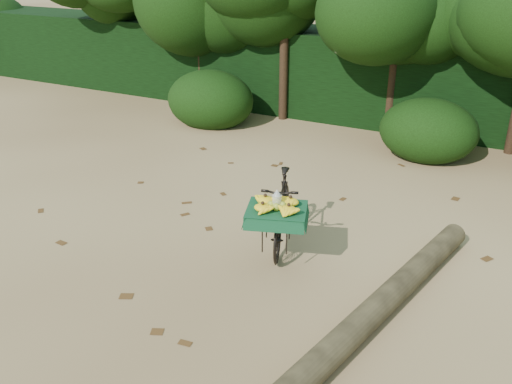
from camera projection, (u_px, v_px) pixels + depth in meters
The scene contains 7 objects.
ground at pixel (229, 243), 6.83m from camera, with size 80.00×80.00×0.00m, color tan.
vendor_bicycle at pixel (282, 210), 6.63m from camera, with size 1.06×1.72×0.93m.
fallen_log at pixel (384, 302), 5.47m from camera, with size 0.27×0.27×3.73m, color brown.
hedge_backdrop at pixel (379, 78), 11.54m from camera, with size 26.00×1.80×1.80m, color black.
tree_row at pixel (341, 27), 10.72m from camera, with size 14.50×2.00×4.00m, color black, non-canonical shape.
bush_clumps at pixel (372, 126), 9.90m from camera, with size 8.80×1.70×0.90m, color black, non-canonical shape.
leaf_litter at pixel (253, 222), 7.35m from camera, with size 7.00×7.30×0.01m, color #4E3014, non-canonical shape.
Camera 1 is at (3.12, -5.11, 3.38)m, focal length 38.00 mm.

